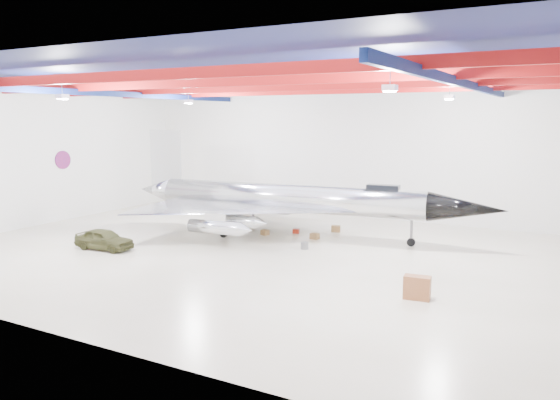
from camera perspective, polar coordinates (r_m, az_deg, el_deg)
The scene contains 15 objects.
floor at distance 34.49m, azimuth -2.15°, elevation -5.58°, with size 40.00×40.00×0.00m, color #C1B899.
wall_back at distance 47.04m, azimuth 7.22°, elevation 4.96°, with size 40.00×40.00×0.00m, color silver.
wall_left at distance 47.02m, azimuth -23.70°, elevation 4.30°, with size 30.00×30.00×0.00m, color silver.
ceiling at distance 33.52m, azimuth -2.26°, elevation 12.97°, with size 40.00×40.00×0.00m, color #0A0F38.
ceiling_structure at distance 33.48m, azimuth -2.25°, elevation 11.81°, with size 39.50×29.50×1.08m.
wall_roundel at distance 48.26m, azimuth -21.75°, elevation 3.92°, with size 1.50×1.50×0.10m, color #B21414.
jet_aircraft at distance 39.15m, azimuth 0.74°, elevation -0.19°, with size 27.47×17.22×7.49m.
jeep at distance 37.07m, azimuth -17.91°, elevation -3.91°, with size 1.60×3.97×1.35m, color #3B3C1E.
desk at distance 26.68m, azimuth 14.13°, elevation -8.87°, with size 1.23×0.61×1.13m, color brown.
crate_ply at distance 39.67m, azimuth -1.59°, elevation -3.40°, with size 0.54×0.43×0.38m, color olive.
toolbox_red at distance 40.23m, azimuth 1.69°, elevation -3.27°, with size 0.46×0.37×0.32m, color maroon.
engine_drum at distance 35.52m, azimuth 2.59°, elevation -4.78°, with size 0.50×0.50×0.45m, color #59595B.
parts_bin at distance 40.93m, azimuth 5.85°, elevation -3.01°, with size 0.66×0.53×0.46m, color olive.
crate_small at distance 44.97m, azimuth -3.79°, elevation -2.03°, with size 0.42×0.34×0.30m, color #59595B.
oil_barrel at distance 38.42m, azimuth 3.64°, elevation -3.79°, with size 0.58×0.46×0.41m, color olive.
Camera 1 is at (17.12, -28.71, 8.48)m, focal length 35.00 mm.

